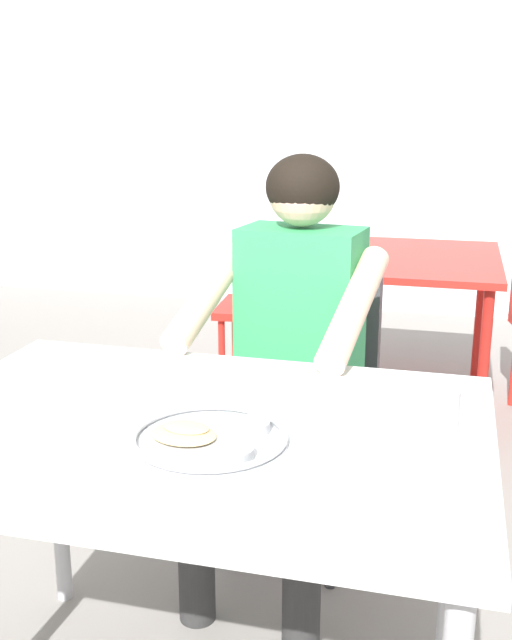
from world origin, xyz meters
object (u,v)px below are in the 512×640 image
(drinking_cup, at_px, (439,412))
(table_background_red, at_px, (409,274))
(diner_foreground, at_px, (290,338))
(table_foreground, at_px, (193,456))
(chair_red_left, at_px, (281,295))
(chair_foreground, at_px, (311,393))
(thali_tray, at_px, (211,437))

(drinking_cup, bearing_deg, table_background_red, 95.05)
(drinking_cup, height_order, diner_foreground, diner_foreground)
(table_foreground, bearing_deg, table_background_red, 82.01)
(diner_foreground, height_order, chair_red_left, diner_foreground)
(chair_foreground, distance_m, diner_foreground, 0.33)
(thali_tray, xyz_separation_m, chair_foreground, (0.01, 0.96, -0.27))
(table_foreground, bearing_deg, thali_tray, -51.27)
(chair_foreground, xyz_separation_m, chair_red_left, (-0.38, 1.23, -0.00))
(drinking_cup, bearing_deg, chair_red_left, 110.59)
(chair_foreground, bearing_deg, table_foreground, -95.21)
(thali_tray, xyz_separation_m, drinking_cup, (0.41, 0.14, 0.04))
(chair_foreground, distance_m, chair_red_left, 1.29)
(chair_foreground, height_order, diner_foreground, diner_foreground)
(chair_foreground, relative_size, diner_foreground, 0.69)
(thali_tray, relative_size, chair_foreground, 0.35)
(table_foreground, xyz_separation_m, chair_red_left, (-0.30, 2.12, -0.19))
(table_foreground, xyz_separation_m, chair_foreground, (0.08, 0.88, -0.19))
(table_foreground, bearing_deg, diner_foreground, 84.97)
(chair_red_left, bearing_deg, diner_foreground, -76.32)
(table_background_red, bearing_deg, thali_tray, -95.99)
(table_foreground, height_order, table_background_red, table_foreground)
(chair_foreground, bearing_deg, chair_red_left, 106.94)
(thali_tray, height_order, chair_red_left, chair_red_left)
(table_foreground, relative_size, diner_foreground, 0.95)
(table_background_red, bearing_deg, chair_red_left, 179.97)
(chair_foreground, xyz_separation_m, table_background_red, (0.22, 1.23, 0.14))
(table_foreground, distance_m, chair_foreground, 0.90)
(thali_tray, relative_size, diner_foreground, 0.24)
(thali_tray, bearing_deg, diner_foreground, 90.63)
(table_foreground, relative_size, chair_red_left, 1.36)
(thali_tray, height_order, diner_foreground, diner_foreground)
(table_foreground, relative_size, chair_foreground, 1.38)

